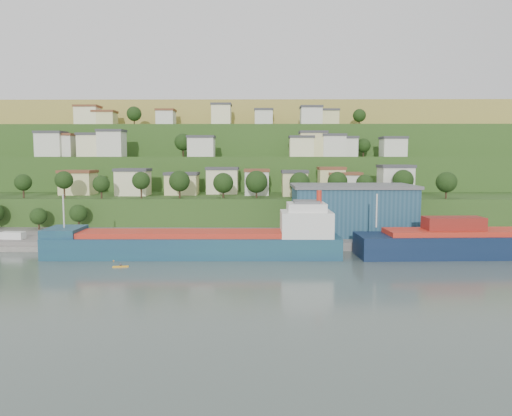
{
  "coord_description": "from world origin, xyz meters",
  "views": [
    {
      "loc": [
        13.39,
        -99.99,
        21.86
      ],
      "look_at": [
        12.18,
        15.0,
        10.11
      ],
      "focal_mm": 35.0,
      "sensor_mm": 36.0,
      "label": 1
    }
  ],
  "objects_px": {
    "cargo_ship_near": "(203,245)",
    "kayak_orange": "(108,259)",
    "caravan": "(13,237)",
    "cargo_ship_far": "(512,244)",
    "warehouse": "(352,209)"
  },
  "relations": [
    {
      "from": "cargo_ship_near",
      "to": "caravan",
      "type": "bearing_deg",
      "value": 166.07
    },
    {
      "from": "cargo_ship_near",
      "to": "warehouse",
      "type": "xyz_separation_m",
      "value": [
        36.39,
        20.96,
        5.8
      ]
    },
    {
      "from": "warehouse",
      "to": "caravan",
      "type": "relative_size",
      "value": 5.7
    },
    {
      "from": "caravan",
      "to": "warehouse",
      "type": "bearing_deg",
      "value": 12.98
    },
    {
      "from": "cargo_ship_near",
      "to": "caravan",
      "type": "height_order",
      "value": "cargo_ship_near"
    },
    {
      "from": "cargo_ship_far",
      "to": "kayak_orange",
      "type": "bearing_deg",
      "value": -178.78
    },
    {
      "from": "cargo_ship_near",
      "to": "cargo_ship_far",
      "type": "height_order",
      "value": "cargo_ship_far"
    },
    {
      "from": "cargo_ship_near",
      "to": "caravan",
      "type": "distance_m",
      "value": 48.99
    },
    {
      "from": "cargo_ship_far",
      "to": "warehouse",
      "type": "relative_size",
      "value": 2.06
    },
    {
      "from": "cargo_ship_near",
      "to": "warehouse",
      "type": "height_order",
      "value": "warehouse"
    },
    {
      "from": "warehouse",
      "to": "caravan",
      "type": "bearing_deg",
      "value": -174.07
    },
    {
      "from": "warehouse",
      "to": "caravan",
      "type": "height_order",
      "value": "warehouse"
    },
    {
      "from": "cargo_ship_far",
      "to": "warehouse",
      "type": "height_order",
      "value": "cargo_ship_far"
    },
    {
      "from": "cargo_ship_near",
      "to": "cargo_ship_far",
      "type": "relative_size",
      "value": 1.0
    },
    {
      "from": "cargo_ship_near",
      "to": "kayak_orange",
      "type": "bearing_deg",
      "value": -167.89
    }
  ]
}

